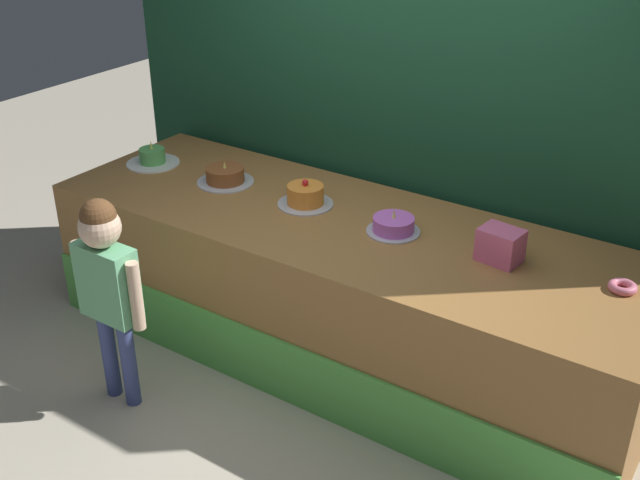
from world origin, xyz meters
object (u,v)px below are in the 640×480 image
object	(u,v)px
donut	(623,287)
child_figure	(107,276)
cake_far_left	(153,158)
cake_far_right	(393,225)
pink_box	(500,245)
cake_center_right	(305,196)
cake_center_left	(225,176)

from	to	relation	value
donut	child_figure	bearing A→B (deg)	-152.43
child_figure	cake_far_left	bearing A→B (deg)	124.31
cake_far_left	cake_far_right	distance (m)	1.79
pink_box	cake_center_right	xyz separation A→B (m)	(-1.20, 0.00, -0.03)
donut	cake_center_left	xyz separation A→B (m)	(-2.39, -0.05, 0.03)
cake_center_left	cake_far_right	xyz separation A→B (m)	(1.20, -0.01, -0.00)
child_figure	cake_center_left	xyz separation A→B (m)	(-0.15, 1.12, 0.13)
donut	cake_center_right	distance (m)	1.79
donut	cake_far_right	xyz separation A→B (m)	(-1.20, -0.07, 0.02)
pink_box	cake_far_left	xyz separation A→B (m)	(-2.39, -0.03, -0.05)
donut	cake_center_right	size ratio (longest dim) A/B	0.41
child_figure	donut	size ratio (longest dim) A/B	8.91
cake_far_left	cake_far_right	world-z (taller)	cake_far_left
child_figure	donut	xyz separation A→B (m)	(2.24, 1.17, 0.10)
cake_far_left	cake_center_left	xyz separation A→B (m)	(0.60, 0.03, 0.00)
cake_center_right	cake_far_right	distance (m)	0.60
child_figure	cake_far_left	xyz separation A→B (m)	(-0.74, 1.09, 0.12)
child_figure	cake_center_left	bearing A→B (deg)	97.51
donut	cake_far_left	bearing A→B (deg)	-178.47
cake_far_left	cake_center_left	bearing A→B (deg)	2.41
donut	cake_center_right	bearing A→B (deg)	-178.60
child_figure	cake_center_right	world-z (taller)	child_figure
donut	cake_far_left	world-z (taller)	cake_far_left
cake_center_right	cake_far_right	world-z (taller)	cake_center_right
cake_far_left	donut	bearing A→B (deg)	1.53
cake_center_left	cake_far_left	bearing A→B (deg)	-177.59
child_figure	pink_box	distance (m)	2.00
pink_box	donut	xyz separation A→B (m)	(0.60, 0.05, -0.07)
pink_box	cake_far_left	distance (m)	2.39
cake_far_right	child_figure	bearing A→B (deg)	-133.57
cake_far_left	cake_center_right	world-z (taller)	cake_far_left
cake_center_left	cake_center_right	xyz separation A→B (m)	(0.60, 0.01, 0.01)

